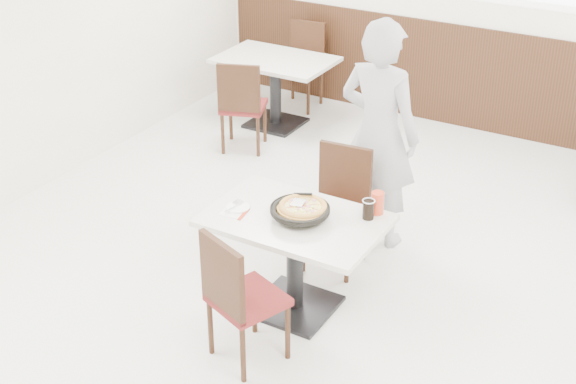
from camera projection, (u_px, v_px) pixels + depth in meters
The scene contains 19 objects.
floor at pixel (317, 287), 6.02m from camera, with size 7.00×7.00×0.00m, color beige.
wall_left at pixel (3, 45), 6.69m from camera, with size 0.04×7.00×2.80m, color silver.
wainscot_back at pixel (475, 79), 8.41m from camera, with size 5.90×0.03×1.10m, color black.
main_table at pixel (295, 264), 5.61m from camera, with size 1.20×0.80×0.75m, color silver, non-canonical shape.
chair_near at pixel (248, 296), 5.10m from camera, with size 0.42×0.42×0.95m, color black, non-canonical shape.
chair_far at pixel (335, 212), 6.07m from camera, with size 0.42×0.42×0.95m, color black, non-canonical shape.
trivet at pixel (297, 215), 5.43m from camera, with size 0.12×0.12×0.04m, color black.
pizza_pan at pixel (300, 213), 5.40m from camera, with size 0.36×0.36×0.01m, color black.
pizza at pixel (303, 209), 5.42m from camera, with size 0.36×0.36×0.02m, color gold.
pizza_server at pixel (298, 202), 5.43m from camera, with size 0.08×0.11×0.00m, color silver.
napkin at pixel (234, 212), 5.51m from camera, with size 0.17×0.17×0.00m, color white.
side_plate at pixel (238, 207), 5.54m from camera, with size 0.16×0.16×0.01m, color white.
fork at pixel (234, 207), 5.53m from camera, with size 0.02×0.17×0.00m, color silver.
cola_glass at pixel (368, 210), 5.40m from camera, with size 0.08×0.08×0.13m, color black.
red_cup at pixel (377, 203), 5.45m from camera, with size 0.09×0.09×0.16m, color red.
diner_person at pixel (379, 134), 6.23m from camera, with size 0.68×0.44×1.86m, color #B5B5BA.
bg_table_left at pixel (276, 92), 8.58m from camera, with size 1.20×0.80×0.75m, color silver, non-canonical shape.
bg_chair_left_near at pixel (243, 104), 8.00m from camera, with size 0.42×0.42×0.95m, color black, non-canonical shape.
bg_chair_left_far at pixel (301, 67), 8.99m from camera, with size 0.42×0.42×0.95m, color black, non-canonical shape.
Camera 1 is at (2.31, -4.41, 3.46)m, focal length 50.00 mm.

